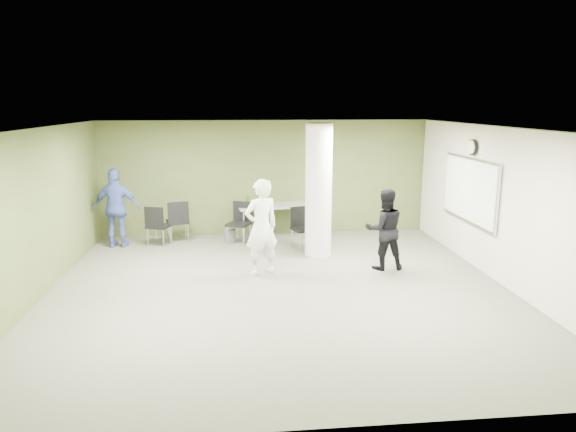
{
  "coord_description": "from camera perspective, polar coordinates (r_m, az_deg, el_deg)",
  "views": [
    {
      "loc": [
        -0.72,
        -8.51,
        3.2
      ],
      "look_at": [
        0.25,
        1.0,
        1.09
      ],
      "focal_mm": 32.0,
      "sensor_mm": 36.0,
      "label": 1
    }
  ],
  "objects": [
    {
      "name": "ceiling",
      "position": [
        8.55,
        -1.02,
        9.76
      ],
      "size": [
        8.0,
        8.0,
        0.0
      ],
      "primitive_type": "plane",
      "rotation": [
        3.14,
        0.0,
        0.0
      ],
      "color": "white",
      "rests_on": "wall_back"
    },
    {
      "name": "man_black",
      "position": [
        10.16,
        10.67,
        -1.46
      ],
      "size": [
        0.78,
        0.61,
        1.59
      ],
      "primitive_type": "imported",
      "rotation": [
        0.0,
        0.0,
        3.16
      ],
      "color": "black",
      "rests_on": "floor"
    },
    {
      "name": "column",
      "position": [
        10.8,
        3.41,
        2.83
      ],
      "size": [
        0.56,
        0.56,
        2.8
      ],
      "primitive_type": "cylinder",
      "color": "silver",
      "rests_on": "floor"
    },
    {
      "name": "whiteboard",
      "position": [
        10.9,
        19.49,
        2.75
      ],
      "size": [
        0.05,
        2.3,
        1.3
      ],
      "color": "silver",
      "rests_on": "wall_right_cream"
    },
    {
      "name": "wall_right_cream",
      "position": [
        9.9,
        22.77,
        0.98
      ],
      "size": [
        0.02,
        8.0,
        2.8
      ],
      "primitive_type": "cube",
      "color": "beige",
      "rests_on": "floor"
    },
    {
      "name": "folding_table",
      "position": [
        12.33,
        -1.77,
        1.01
      ],
      "size": [
        1.8,
        1.01,
        1.06
      ],
      "rotation": [
        0.0,
        0.0,
        0.16
      ],
      "color": "gray",
      "rests_on": "floor"
    },
    {
      "name": "chair_back_left",
      "position": [
        12.17,
        -12.13,
        -0.25
      ],
      "size": [
        0.59,
        0.59,
        0.99
      ],
      "rotation": [
        0.0,
        0.0,
        3.37
      ],
      "color": "black",
      "rests_on": "floor"
    },
    {
      "name": "chair_table_left",
      "position": [
        11.95,
        -5.34,
        -0.37
      ],
      "size": [
        0.64,
        0.64,
        0.96
      ],
      "rotation": [
        0.0,
        0.0,
        -0.44
      ],
      "color": "black",
      "rests_on": "floor"
    },
    {
      "name": "woman_white",
      "position": [
        9.64,
        -2.98,
        -1.26
      ],
      "size": [
        0.79,
        0.67,
        1.84
      ],
      "primitive_type": "imported",
      "rotation": [
        0.0,
        0.0,
        3.55
      ],
      "color": "white",
      "rests_on": "floor"
    },
    {
      "name": "wall_clock",
      "position": [
        10.8,
        19.82,
        7.2
      ],
      "size": [
        0.06,
        0.32,
        0.32
      ],
      "color": "black",
      "rests_on": "wall_right_cream"
    },
    {
      "name": "chair_back_right",
      "position": [
        11.95,
        -14.34,
        -0.76
      ],
      "size": [
        0.6,
        0.6,
        0.94
      ],
      "rotation": [
        0.0,
        0.0,
        2.79
      ],
      "color": "black",
      "rests_on": "floor"
    },
    {
      "name": "floor",
      "position": [
        9.12,
        -0.95,
        -8.1
      ],
      "size": [
        8.0,
        8.0,
        0.0
      ],
      "primitive_type": "plane",
      "color": "#515040",
      "rests_on": "ground"
    },
    {
      "name": "man_blue",
      "position": [
        12.13,
        -18.49,
        0.84
      ],
      "size": [
        1.08,
        0.52,
        1.79
      ],
      "primitive_type": "imported",
      "rotation": [
        0.0,
        0.0,
        3.06
      ],
      "color": "#4459A9",
      "rests_on": "floor"
    },
    {
      "name": "wall_back",
      "position": [
        12.66,
        -2.52,
        4.26
      ],
      "size": [
        8.0,
        2.8,
        0.02
      ],
      "primitive_type": "cube",
      "rotation": [
        1.57,
        0.0,
        0.0
      ],
      "color": "#495327",
      "rests_on": "floor"
    },
    {
      "name": "chair_table_right",
      "position": [
        11.48,
        1.55,
        -0.94
      ],
      "size": [
        0.58,
        0.58,
        0.93
      ],
      "rotation": [
        0.0,
        0.0,
        0.31
      ],
      "color": "black",
      "rests_on": "floor"
    },
    {
      "name": "wall_left",
      "position": [
        9.3,
        -26.36,
        -0.03
      ],
      "size": [
        0.02,
        8.0,
        2.8
      ],
      "primitive_type": "cube",
      "color": "#495327",
      "rests_on": "floor"
    },
    {
      "name": "wastebasket",
      "position": [
        12.11,
        -6.48,
        -2.2
      ],
      "size": [
        0.27,
        0.27,
        0.31
      ],
      "primitive_type": "cylinder",
      "color": "#4C4C4C",
      "rests_on": "floor"
    }
  ]
}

